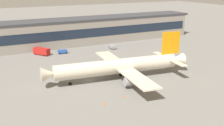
{
  "coord_description": "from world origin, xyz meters",
  "views": [
    {
      "loc": [
        -35.16,
        -84.43,
        33.97
      ],
      "look_at": [
        9.82,
        1.3,
        5.0
      ],
      "focal_mm": 44.13,
      "sensor_mm": 36.0,
      "label": 1
    }
  ],
  "objects_px": {
    "airliner": "(120,66)",
    "follow_me_car": "(62,51)",
    "traffic_cone_0": "(105,103)",
    "pushback_tractor": "(113,47)",
    "fuel_truck": "(42,51)",
    "traffic_cone_1": "(125,96)"
  },
  "relations": [
    {
      "from": "pushback_tractor",
      "to": "fuel_truck",
      "type": "relative_size",
      "value": 0.58
    },
    {
      "from": "fuel_truck",
      "to": "follow_me_car",
      "type": "bearing_deg",
      "value": -12.35
    },
    {
      "from": "fuel_truck",
      "to": "traffic_cone_1",
      "type": "relative_size",
      "value": 13.84
    },
    {
      "from": "airliner",
      "to": "follow_me_car",
      "type": "bearing_deg",
      "value": 99.05
    },
    {
      "from": "fuel_truck",
      "to": "traffic_cone_1",
      "type": "height_order",
      "value": "fuel_truck"
    },
    {
      "from": "fuel_truck",
      "to": "airliner",
      "type": "bearing_deg",
      "value": -70.46
    },
    {
      "from": "pushback_tractor",
      "to": "fuel_truck",
      "type": "height_order",
      "value": "fuel_truck"
    },
    {
      "from": "follow_me_car",
      "to": "traffic_cone_0",
      "type": "height_order",
      "value": "follow_me_car"
    },
    {
      "from": "traffic_cone_0",
      "to": "traffic_cone_1",
      "type": "height_order",
      "value": "traffic_cone_0"
    },
    {
      "from": "traffic_cone_1",
      "to": "traffic_cone_0",
      "type": "bearing_deg",
      "value": -167.06
    },
    {
      "from": "fuel_truck",
      "to": "follow_me_car",
      "type": "height_order",
      "value": "fuel_truck"
    },
    {
      "from": "traffic_cone_1",
      "to": "fuel_truck",
      "type": "bearing_deg",
      "value": 99.07
    },
    {
      "from": "airliner",
      "to": "pushback_tractor",
      "type": "xyz_separation_m",
      "value": [
        19.26,
        41.95,
        -3.77
      ]
    },
    {
      "from": "airliner",
      "to": "follow_me_car",
      "type": "height_order",
      "value": "airliner"
    },
    {
      "from": "pushback_tractor",
      "to": "airliner",
      "type": "bearing_deg",
      "value": -114.66
    },
    {
      "from": "airliner",
      "to": "fuel_truck",
      "type": "height_order",
      "value": "airliner"
    },
    {
      "from": "pushback_tractor",
      "to": "traffic_cone_1",
      "type": "distance_m",
      "value": 62.78
    },
    {
      "from": "pushback_tractor",
      "to": "traffic_cone_0",
      "type": "bearing_deg",
      "value": -119.55
    },
    {
      "from": "airliner",
      "to": "follow_me_car",
      "type": "relative_size",
      "value": 11.96
    },
    {
      "from": "airliner",
      "to": "traffic_cone_0",
      "type": "distance_m",
      "value": 22.53
    },
    {
      "from": "fuel_truck",
      "to": "follow_me_car",
      "type": "relative_size",
      "value": 1.89
    },
    {
      "from": "airliner",
      "to": "pushback_tractor",
      "type": "height_order",
      "value": "airliner"
    }
  ]
}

